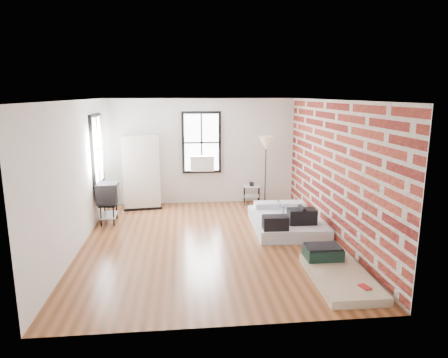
{
  "coord_description": "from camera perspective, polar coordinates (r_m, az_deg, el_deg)",
  "views": [
    {
      "loc": [
        -0.49,
        -7.56,
        2.92
      ],
      "look_at": [
        0.32,
        0.3,
        1.22
      ],
      "focal_mm": 32.0,
      "sensor_mm": 36.0,
      "label": 1
    }
  ],
  "objects": [
    {
      "name": "mattress_main",
      "position": [
        8.93,
        8.93,
        -5.95
      ],
      "size": [
        1.52,
        2.02,
        0.63
      ],
      "rotation": [
        0.0,
        0.0,
        -0.03
      ],
      "color": "silver",
      "rests_on": "ground"
    },
    {
      "name": "tv_stand",
      "position": [
        9.48,
        -16.22,
        -2.13
      ],
      "size": [
        0.49,
        0.67,
        0.93
      ],
      "rotation": [
        0.0,
        0.0,
        0.03
      ],
      "color": "black",
      "rests_on": "ground"
    },
    {
      "name": "floor_lamp",
      "position": [
        10.53,
        6.02,
        4.68
      ],
      "size": [
        0.39,
        0.39,
        1.82
      ],
      "color": "#302410",
      "rests_on": "ground"
    },
    {
      "name": "room_shell",
      "position": [
        8.05,
        -0.7,
        3.66
      ],
      "size": [
        5.02,
        6.02,
        2.8
      ],
      "color": "silver",
      "rests_on": "ground"
    },
    {
      "name": "mattress_bare",
      "position": [
        6.86,
        15.72,
        -12.53
      ],
      "size": [
        0.91,
        1.69,
        0.36
      ],
      "rotation": [
        0.0,
        0.0,
        -0.02
      ],
      "color": "tan",
      "rests_on": "ground"
    },
    {
      "name": "wardrobe",
      "position": [
        10.46,
        -11.72,
        0.97
      ],
      "size": [
        1.01,
        0.65,
        1.89
      ],
      "rotation": [
        0.0,
        0.0,
        0.11
      ],
      "color": "black",
      "rests_on": "ground"
    },
    {
      "name": "side_table",
      "position": [
        10.74,
        3.97,
        -1.53
      ],
      "size": [
        0.48,
        0.4,
        0.59
      ],
      "rotation": [
        0.0,
        0.0,
        -0.11
      ],
      "color": "black",
      "rests_on": "ground"
    },
    {
      "name": "ground",
      "position": [
        8.12,
        -2.08,
        -8.96
      ],
      "size": [
        6.0,
        6.0,
        0.0
      ],
      "primitive_type": "plane",
      "color": "brown",
      "rests_on": "ground"
    }
  ]
}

